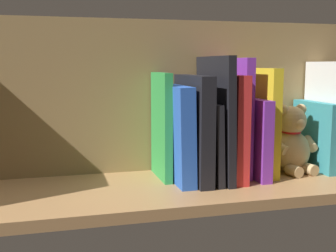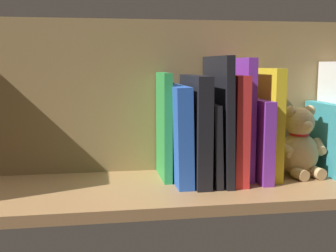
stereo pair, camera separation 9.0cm
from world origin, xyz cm
name	(u,v)px [view 2 (the right image)]	position (x,y,z in cm)	size (l,w,h in cm)	color
ground_plane	(168,189)	(0.00, 0.00, -1.10)	(101.82, 30.87, 2.20)	#A87A4C
shelf_back_panel	(159,96)	(0.00, -13.19, 17.64)	(101.82, 1.50, 35.29)	olive
book_0	(325,138)	(-37.66, -3.99, 8.10)	(2.48, 16.09, 16.20)	teal
teddy_bear	(299,145)	(-30.59, -2.46, 7.01)	(12.80, 11.08, 15.93)	tan
book_1	(265,122)	(-22.94, -3.95, 12.12)	(2.30, 16.17, 24.23)	yellow
book_2	(254,138)	(-20.01, -2.91, 8.79)	(2.42, 18.25, 17.57)	purple
book_3	(240,118)	(-17.22, -4.53, 13.23)	(2.00, 15.00, 26.47)	purple
book_4	(230,127)	(-14.19, -2.66, 11.42)	(2.91, 18.75, 22.84)	red
book_5	(218,119)	(-11.32, -2.29, 13.41)	(1.68, 19.49, 26.82)	black
book_6	(207,141)	(-9.14, -2.48, 8.51)	(1.51, 19.11, 17.02)	black
book_7	(195,128)	(-6.28, -2.32, 11.39)	(3.06, 19.42, 22.77)	black
book_8	(178,133)	(-2.58, -2.82, 10.30)	(3.19, 18.42, 20.61)	blue
book_9	(162,126)	(0.45, -5.60, 11.65)	(1.74, 12.87, 23.29)	green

